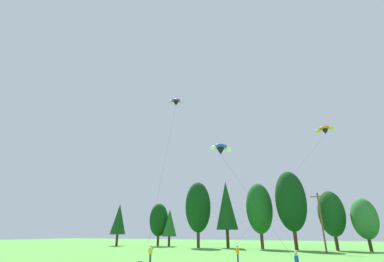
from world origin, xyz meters
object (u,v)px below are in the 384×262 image
at_px(kite_flyer_mid, 238,253).
at_px(parafoil_kite_mid_orange, 325,130).
at_px(parafoil_kite_far_blue_white, 221,149).
at_px(kite_flyer_near, 150,253).
at_px(parafoil_kite_high_purple, 176,102).
at_px(utility_pole, 321,220).

distance_m(kite_flyer_mid, parafoil_kite_mid_orange, 25.93).
bearing_deg(parafoil_kite_far_blue_white, kite_flyer_mid, -53.01).
bearing_deg(kite_flyer_near, kite_flyer_mid, 22.86).
bearing_deg(parafoil_kite_mid_orange, parafoil_kite_far_blue_white, -136.16).
height_order(kite_flyer_near, kite_flyer_mid, same).
height_order(kite_flyer_near, parafoil_kite_high_purple, parafoil_kite_high_purple).
bearing_deg(kite_flyer_near, parafoil_kite_high_purple, 109.14).
distance_m(kite_flyer_mid, parafoil_kite_far_blue_white, 12.83).
bearing_deg(parafoil_kite_high_purple, parafoil_kite_far_blue_white, -32.77).
distance_m(utility_pole, kite_flyer_near, 28.84).
distance_m(parafoil_kite_high_purple, parafoil_kite_mid_orange, 25.55).
xyz_separation_m(parafoil_kite_high_purple, parafoil_kite_mid_orange, (23.78, 6.06, -7.12)).
bearing_deg(kite_flyer_near, utility_pole, 54.72).
bearing_deg(parafoil_kite_far_blue_white, utility_pole, 57.41).
bearing_deg(kite_flyer_near, parafoil_kite_mid_orange, 45.39).
bearing_deg(kite_flyer_mid, utility_pole, 67.31).
distance_m(kite_flyer_near, parafoil_kite_mid_orange, 32.27).
bearing_deg(kite_flyer_mid, parafoil_kite_high_purple, 142.39).
height_order(kite_flyer_near, parafoil_kite_mid_orange, parafoil_kite_mid_orange).
bearing_deg(kite_flyer_mid, parafoil_kite_mid_orange, 55.54).
relative_size(utility_pole, parafoil_kite_high_purple, 0.37).
relative_size(kite_flyer_mid, parafoil_kite_mid_orange, 0.10).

